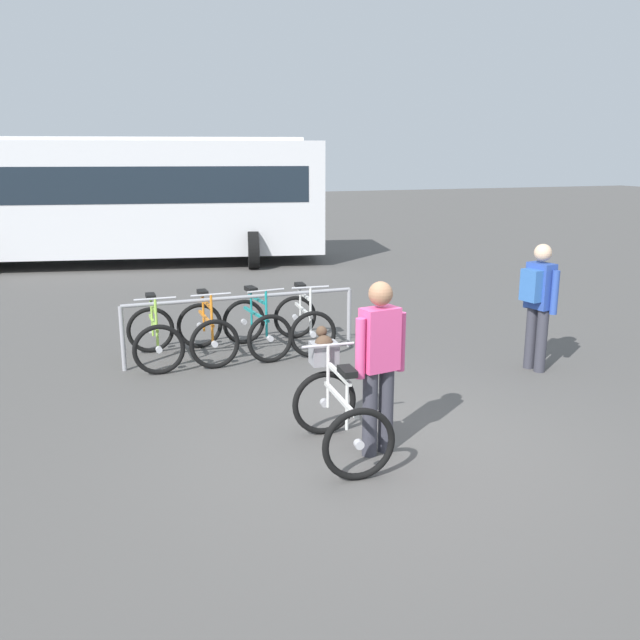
% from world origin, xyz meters
% --- Properties ---
extents(ground_plane, '(80.00, 80.00, 0.00)m').
position_xyz_m(ground_plane, '(0.00, 0.00, 0.00)').
color(ground_plane, '#514F4C').
extents(bike_rack_rail, '(3.21, 0.13, 0.88)m').
position_xyz_m(bike_rack_rail, '(-0.60, 3.26, 0.66)').
color(bike_rack_rail, '#99999E').
rests_on(bike_rack_rail, ground).
extents(racked_bike_lime, '(0.66, 1.11, 0.97)m').
position_xyz_m(racked_bike_lime, '(-1.76, 3.41, 0.37)').
color(racked_bike_lime, black).
rests_on(racked_bike_lime, ground).
extents(racked_bike_orange, '(0.68, 1.10, 0.97)m').
position_xyz_m(racked_bike_orange, '(-1.06, 3.43, 0.37)').
color(racked_bike_orange, black).
rests_on(racked_bike_orange, ground).
extents(racked_bike_teal, '(0.79, 1.19, 0.98)m').
position_xyz_m(racked_bike_teal, '(-0.36, 3.44, 0.37)').
color(racked_bike_teal, black).
rests_on(racked_bike_teal, ground).
extents(racked_bike_white, '(0.73, 1.14, 0.97)m').
position_xyz_m(racked_bike_white, '(0.34, 3.46, 0.37)').
color(racked_bike_white, black).
rests_on(racked_bike_white, ground).
extents(featured_bicycle, '(0.72, 1.22, 1.09)m').
position_xyz_m(featured_bicycle, '(-0.44, 0.08, 0.49)').
color(featured_bicycle, black).
rests_on(featured_bicycle, ground).
extents(person_with_featured_bike, '(0.52, 0.26, 1.64)m').
position_xyz_m(person_with_featured_bike, '(-0.10, -0.12, 0.91)').
color(person_with_featured_bike, '#383842').
rests_on(person_with_featured_bike, ground).
extents(pedestrian_with_backpack, '(0.38, 0.52, 1.64)m').
position_xyz_m(pedestrian_with_backpack, '(2.82, 1.49, 0.94)').
color(pedestrian_with_backpack, '#383842').
rests_on(pedestrian_with_backpack, ground).
extents(bus_distant, '(10.29, 4.62, 3.08)m').
position_xyz_m(bus_distant, '(-1.66, 12.12, 1.74)').
color(bus_distant, silver).
rests_on(bus_distant, ground).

